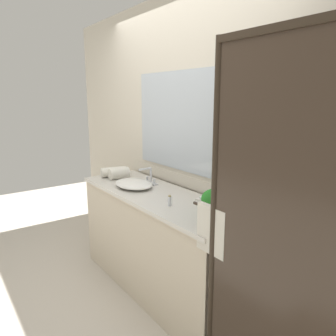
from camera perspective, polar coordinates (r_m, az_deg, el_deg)
The scene contains 12 objects.
ground_plane at distance 3.11m, azimuth -1.75°, elevation -20.65°, with size 8.00×8.00×0.00m, color beige.
wall_back_with_mirror at distance 2.84m, azimuth 3.81°, elevation 4.45°, with size 4.40×0.06×2.60m.
vanity_cabinet at distance 2.89m, azimuth -1.65°, elevation -13.10°, with size 1.80×0.58×0.90m.
shower_enclosure at distance 1.69m, azimuth 18.20°, elevation -11.62°, with size 1.20×0.59×2.00m.
sink_basin at distance 2.93m, azimuth -6.14°, elevation -2.80°, with size 0.41×0.31×0.06m, color white.
faucet at distance 3.01m, azimuth -3.26°, elevation -1.86°, with size 0.17×0.15×0.16m.
potted_plant at distance 2.22m, azimuth 8.17°, elevation -5.81°, with size 0.17×0.17×0.19m.
soap_dish at distance 2.55m, azimuth 6.22°, elevation -5.55°, with size 0.10×0.07×0.04m.
amenity_bottle_shampoo at distance 2.37m, azimuth 7.39°, elevation -6.17°, with size 0.03×0.03×0.09m.
amenity_bottle_conditioner at distance 2.41m, azimuth 0.29°, elevation -5.86°, with size 0.03×0.03×0.08m.
rolled_towel_near_edge at distance 3.33m, azimuth -9.69°, elevation -0.69°, with size 0.10×0.10×0.25m, color silver.
rolled_towel_middle at distance 3.24m, azimuth -8.74°, elevation -0.95°, with size 0.11×0.11×0.20m, color silver.
Camera 1 is at (2.15, -1.47, 1.70)m, focal length 34.15 mm.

